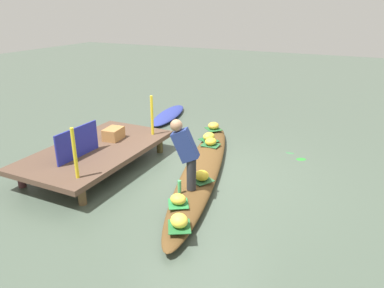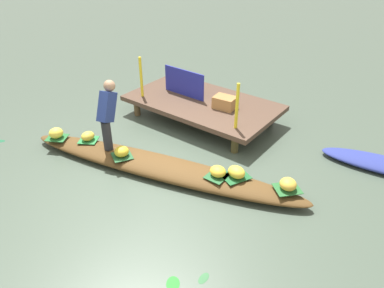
# 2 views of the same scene
# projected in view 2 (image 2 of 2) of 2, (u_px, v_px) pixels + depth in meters

# --- Properties ---
(canal_water) EXTENTS (40.00, 40.00, 0.00)m
(canal_water) POSITION_uv_depth(u_px,v_px,m) (159.00, 172.00, 6.40)
(canal_water) COLOR #445244
(canal_water) RESTS_ON ground
(dock_platform) EXTENTS (3.20, 1.80, 0.44)m
(dock_platform) POSITION_uv_depth(u_px,v_px,m) (202.00, 103.00, 7.92)
(dock_platform) COLOR brown
(dock_platform) RESTS_ON ground
(vendor_boat) EXTENTS (5.21, 1.94, 0.23)m
(vendor_boat) POSITION_uv_depth(u_px,v_px,m) (159.00, 167.00, 6.34)
(vendor_boat) COLOR brown
(vendor_boat) RESTS_ON ground
(leaf_mat_0) EXTENTS (0.50, 0.51, 0.01)m
(leaf_mat_0) POSITION_uv_depth(u_px,v_px,m) (287.00, 189.00, 5.62)
(leaf_mat_0) COLOR #26612E
(leaf_mat_0) RESTS_ON vendor_boat
(banana_bunch_0) EXTENTS (0.37, 0.38, 0.18)m
(banana_bunch_0) POSITION_uv_depth(u_px,v_px,m) (288.00, 184.00, 5.57)
(banana_bunch_0) COLOR gold
(banana_bunch_0) RESTS_ON vendor_boat
(leaf_mat_1) EXTENTS (0.46, 0.46, 0.01)m
(leaf_mat_1) POSITION_uv_depth(u_px,v_px,m) (122.00, 156.00, 6.40)
(leaf_mat_1) COLOR #24542D
(leaf_mat_1) RESTS_ON vendor_boat
(banana_bunch_1) EXTENTS (0.31, 0.32, 0.18)m
(banana_bunch_1) POSITION_uv_depth(u_px,v_px,m) (122.00, 151.00, 6.36)
(banana_bunch_1) COLOR gold
(banana_bunch_1) RESTS_ON vendor_boat
(leaf_mat_2) EXTENTS (0.32, 0.39, 0.01)m
(leaf_mat_2) POSITION_uv_depth(u_px,v_px,m) (218.00, 175.00, 5.91)
(leaf_mat_2) COLOR #255A30
(leaf_mat_2) RESTS_ON vendor_boat
(banana_bunch_2) EXTENTS (0.33, 0.31, 0.17)m
(banana_bunch_2) POSITION_uv_depth(u_px,v_px,m) (218.00, 171.00, 5.87)
(banana_bunch_2) COLOR yellow
(banana_bunch_2) RESTS_ON vendor_boat
(leaf_mat_3) EXTENTS (0.48, 0.46, 0.01)m
(leaf_mat_3) POSITION_uv_depth(u_px,v_px,m) (57.00, 138.00, 6.95)
(leaf_mat_3) COLOR #23642F
(leaf_mat_3) RESTS_ON vendor_boat
(banana_bunch_3) EXTENTS (0.33, 0.34, 0.20)m
(banana_bunch_3) POSITION_uv_depth(u_px,v_px,m) (56.00, 133.00, 6.89)
(banana_bunch_3) COLOR yellow
(banana_bunch_3) RESTS_ON vendor_boat
(leaf_mat_4) EXTENTS (0.45, 0.44, 0.01)m
(leaf_mat_4) POSITION_uv_depth(u_px,v_px,m) (88.00, 140.00, 6.87)
(leaf_mat_4) COLOR #287D3C
(leaf_mat_4) RESTS_ON vendor_boat
(banana_bunch_4) EXTENTS (0.23, 0.26, 0.17)m
(banana_bunch_4) POSITION_uv_depth(u_px,v_px,m) (88.00, 136.00, 6.83)
(banana_bunch_4) COLOR gold
(banana_bunch_4) RESTS_ON vendor_boat
(leaf_mat_5) EXTENTS (0.46, 0.52, 0.01)m
(leaf_mat_5) POSITION_uv_depth(u_px,v_px,m) (236.00, 177.00, 5.88)
(leaf_mat_5) COLOR #1D592C
(leaf_mat_5) RESTS_ON vendor_boat
(banana_bunch_5) EXTENTS (0.35, 0.31, 0.18)m
(banana_bunch_5) POSITION_uv_depth(u_px,v_px,m) (237.00, 172.00, 5.83)
(banana_bunch_5) COLOR yellow
(banana_bunch_5) RESTS_ON vendor_boat
(vendor_person) EXTENTS (0.29, 0.49, 1.22)m
(vendor_person) POSITION_uv_depth(u_px,v_px,m) (107.00, 112.00, 6.33)
(vendor_person) COLOR #28282D
(vendor_person) RESTS_ON vendor_boat
(water_bottle) EXTENTS (0.06, 0.06, 0.22)m
(water_bottle) POSITION_uv_depth(u_px,v_px,m) (107.00, 137.00, 6.74)
(water_bottle) COLOR #4AB466
(water_bottle) RESTS_ON vendor_boat
(market_banner) EXTENTS (1.07, 0.05, 0.59)m
(market_banner) POSITION_uv_depth(u_px,v_px,m) (184.00, 83.00, 8.00)
(market_banner) COLOR navy
(market_banner) RESTS_ON dock_platform
(railing_post_west) EXTENTS (0.06, 0.06, 0.88)m
(railing_post_west) POSITION_uv_depth(u_px,v_px,m) (141.00, 77.00, 7.88)
(railing_post_west) COLOR yellow
(railing_post_west) RESTS_ON dock_platform
(railing_post_east) EXTENTS (0.06, 0.06, 0.88)m
(railing_post_east) POSITION_uv_depth(u_px,v_px,m) (237.00, 106.00, 6.63)
(railing_post_east) COLOR yellow
(railing_post_east) RESTS_ON dock_platform
(produce_crate) EXTENTS (0.47, 0.36, 0.25)m
(produce_crate) POSITION_uv_depth(u_px,v_px,m) (225.00, 102.00, 7.53)
(produce_crate) COLOR #A26F3D
(produce_crate) RESTS_ON dock_platform
(drifting_plant_0) EXTENTS (0.11, 0.20, 0.01)m
(drifting_plant_0) POSITION_uv_depth(u_px,v_px,m) (204.00, 278.00, 4.49)
(drifting_plant_0) COLOR #366B3E
(drifting_plant_0) RESTS_ON ground
(drifting_plant_1) EXTENTS (0.27, 0.28, 0.01)m
(drifting_plant_1) POSITION_uv_depth(u_px,v_px,m) (173.00, 284.00, 4.42)
(drifting_plant_1) COLOR #29802C
(drifting_plant_1) RESTS_ON ground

